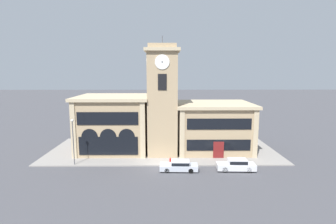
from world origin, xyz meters
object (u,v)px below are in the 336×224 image
(street_lamp, at_px, (73,135))
(parked_car_mid, at_px, (236,165))
(fire_hydrant, at_px, (170,161))
(parked_car_near, at_px, (179,165))

(street_lamp, bearing_deg, parked_car_mid, -5.40)
(street_lamp, distance_m, fire_hydrant, 13.27)
(parked_car_near, relative_size, street_lamp, 0.79)
(parked_car_mid, relative_size, fire_hydrant, 5.60)
(parked_car_mid, height_order, street_lamp, street_lamp)
(parked_car_mid, height_order, fire_hydrant, parked_car_mid)
(parked_car_mid, distance_m, fire_hydrant, 8.56)
(parked_car_near, distance_m, street_lamp, 14.45)
(parked_car_mid, xyz_separation_m, street_lamp, (-21.10, 2.00, 3.36))
(parked_car_near, xyz_separation_m, fire_hydrant, (-1.11, 2.00, -0.12))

